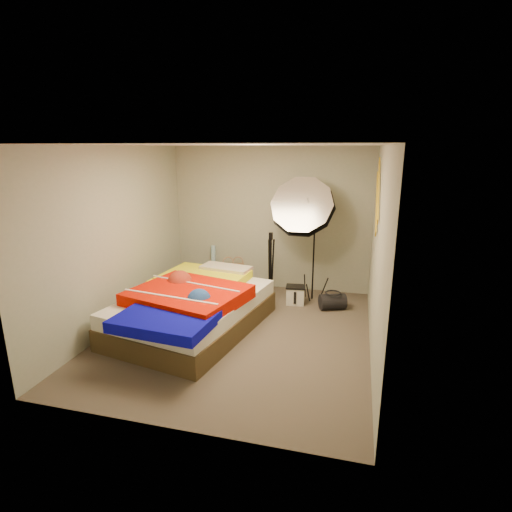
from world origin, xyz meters
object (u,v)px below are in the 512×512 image
(camera_case, at_px, (295,296))
(camera_tripod, at_px, (271,262))
(wrapping_roll, at_px, (213,265))
(duffel_bag, at_px, (332,302))
(photo_umbrella, at_px, (303,208))
(bed, at_px, (193,307))
(tote_bag, at_px, (233,274))

(camera_case, bearing_deg, camera_tripod, 165.62)
(wrapping_roll, bearing_deg, duffel_bag, -17.62)
(duffel_bag, distance_m, photo_umbrella, 1.54)
(bed, bearing_deg, camera_tripod, 58.62)
(tote_bag, relative_size, bed, 0.16)
(duffel_bag, xyz_separation_m, photo_umbrella, (-0.55, 0.25, 1.42))
(photo_umbrella, bearing_deg, wrapping_roll, 164.89)
(camera_case, relative_size, photo_umbrella, 0.13)
(camera_case, bearing_deg, tote_bag, 146.92)
(wrapping_roll, bearing_deg, tote_bag, 0.00)
(camera_case, height_order, photo_umbrella, photo_umbrella)
(wrapping_roll, height_order, bed, wrapping_roll)
(camera_case, distance_m, bed, 1.79)
(camera_case, relative_size, duffel_bag, 0.70)
(wrapping_roll, xyz_separation_m, photo_umbrella, (1.70, -0.46, 1.18))
(duffel_bag, bearing_deg, wrapping_roll, 140.65)
(wrapping_roll, xyz_separation_m, camera_case, (1.65, -0.65, -0.22))
(photo_umbrella, distance_m, camera_tripod, 1.01)
(duffel_bag, bearing_deg, bed, -168.64)
(wrapping_roll, relative_size, bed, 0.28)
(bed, relative_size, photo_umbrella, 1.21)
(wrapping_roll, relative_size, photo_umbrella, 0.33)
(duffel_bag, distance_m, camera_tripod, 1.17)
(tote_bag, relative_size, photo_umbrella, 0.19)
(tote_bag, distance_m, duffel_bag, 1.99)
(tote_bag, xyz_separation_m, photo_umbrella, (1.31, -0.46, 1.34))
(tote_bag, bearing_deg, photo_umbrella, -34.68)
(duffel_bag, relative_size, photo_umbrella, 0.19)
(duffel_bag, xyz_separation_m, camera_tripod, (-1.03, 0.13, 0.54))
(tote_bag, bearing_deg, duffel_bag, -36.40)
(wrapping_roll, bearing_deg, photo_umbrella, -15.11)
(bed, bearing_deg, photo_umbrella, 48.29)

